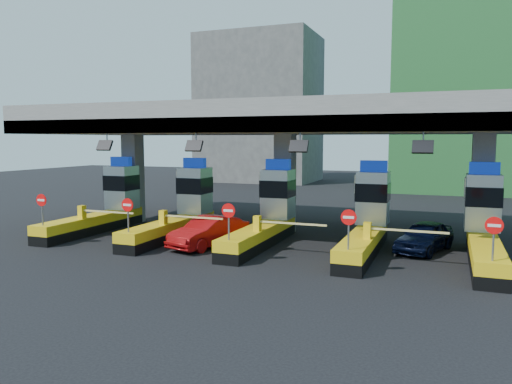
% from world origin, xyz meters
% --- Properties ---
extents(ground, '(120.00, 120.00, 0.00)m').
position_xyz_m(ground, '(0.00, 0.00, 0.00)').
color(ground, black).
rests_on(ground, ground).
extents(toll_canopy, '(28.00, 12.09, 7.00)m').
position_xyz_m(toll_canopy, '(0.00, 2.87, 6.13)').
color(toll_canopy, slate).
rests_on(toll_canopy, ground).
extents(toll_lane_far_left, '(4.43, 8.00, 4.16)m').
position_xyz_m(toll_lane_far_left, '(-10.00, 0.28, 1.40)').
color(toll_lane_far_left, black).
rests_on(toll_lane_far_left, ground).
extents(toll_lane_left, '(4.43, 8.00, 4.16)m').
position_xyz_m(toll_lane_left, '(-5.00, 0.28, 1.40)').
color(toll_lane_left, black).
rests_on(toll_lane_left, ground).
extents(toll_lane_center, '(4.43, 8.00, 4.16)m').
position_xyz_m(toll_lane_center, '(0.00, 0.28, 1.40)').
color(toll_lane_center, black).
rests_on(toll_lane_center, ground).
extents(toll_lane_right, '(4.43, 8.00, 4.16)m').
position_xyz_m(toll_lane_right, '(5.00, 0.28, 1.40)').
color(toll_lane_right, black).
rests_on(toll_lane_right, ground).
extents(toll_lane_far_right, '(4.43, 8.00, 4.16)m').
position_xyz_m(toll_lane_far_right, '(10.00, 0.28, 1.40)').
color(toll_lane_far_right, black).
rests_on(toll_lane_far_right, ground).
extents(bg_building_scaffold, '(18.00, 12.00, 28.00)m').
position_xyz_m(bg_building_scaffold, '(12.00, 32.00, 14.00)').
color(bg_building_scaffold, '#1E5926').
rests_on(bg_building_scaffold, ground).
extents(bg_building_concrete, '(14.00, 10.00, 18.00)m').
position_xyz_m(bg_building_concrete, '(-14.00, 36.00, 9.00)').
color(bg_building_concrete, '#4C4C49').
rests_on(bg_building_concrete, ground).
extents(van, '(2.87, 4.46, 1.41)m').
position_xyz_m(van, '(7.53, 0.78, 0.71)').
color(van, black).
rests_on(van, ground).
extents(red_car, '(2.72, 4.70, 1.47)m').
position_xyz_m(red_car, '(-2.27, -1.92, 0.73)').
color(red_car, '#970B0C').
rests_on(red_car, ground).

